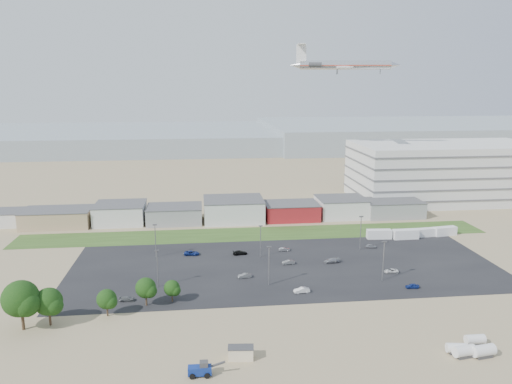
{
  "coord_description": "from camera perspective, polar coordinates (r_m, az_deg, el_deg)",
  "views": [
    {
      "loc": [
        -18.28,
        -111.56,
        50.45
      ],
      "look_at": [
        -3.01,
        22.0,
        21.29
      ],
      "focal_mm": 35.0,
      "sensor_mm": 36.0,
      "label": 1
    }
  ],
  "objects": [
    {
      "name": "box_trailer_b",
      "position": [
        173.73,
        16.73,
        -4.64
      ],
      "size": [
        8.45,
        2.77,
        3.15
      ],
      "primitive_type": null,
      "rotation": [
        0.0,
        0.0,
        0.02
      ],
      "color": "silver",
      "rests_on": "ground"
    },
    {
      "name": "airliner",
      "position": [
        210.49,
        10.14,
        14.1
      ],
      "size": [
        49.2,
        37.85,
        13.13
      ],
      "primitive_type": null,
      "rotation": [
        0.0,
        0.0,
        -0.18
      ],
      "color": "silver"
    },
    {
      "name": "tree_right",
      "position": [
        120.26,
        -12.48,
        -10.88
      ],
      "size": [
        5.1,
        5.1,
        7.65
      ],
      "primitive_type": null,
      "color": "black",
      "rests_on": "ground"
    },
    {
      "name": "ground",
      "position": [
        123.8,
        2.6,
        -11.83
      ],
      "size": [
        700.0,
        700.0,
        0.0
      ],
      "primitive_type": "plane",
      "color": "#94805E",
      "rests_on": "ground"
    },
    {
      "name": "parked_car_7",
      "position": [
        144.28,
        3.73,
        -8.01
      ],
      "size": [
        3.7,
        1.5,
        1.19
      ],
      "primitive_type": "imported",
      "rotation": [
        0.0,
        0.0,
        -1.5
      ],
      "color": "#595B5E",
      "rests_on": "ground"
    },
    {
      "name": "lightpole_front_l",
      "position": [
        129.77,
        -11.19,
        -8.57
      ],
      "size": [
        1.14,
        0.48,
        9.73
      ],
      "primitive_type": null,
      "color": "slate",
      "rests_on": "ground"
    },
    {
      "name": "storage_tank_sw",
      "position": [
        106.12,
        22.71,
        -16.41
      ],
      "size": [
        4.47,
        2.75,
        2.51
      ],
      "primitive_type": null,
      "rotation": [
        0.0,
        0.0,
        0.17
      ],
      "color": "silver",
      "rests_on": "ground"
    },
    {
      "name": "parked_car_6",
      "position": [
        151.73,
        -1.84,
        -6.94
      ],
      "size": [
        4.52,
        2.32,
        1.26
      ],
      "primitive_type": "imported",
      "rotation": [
        0.0,
        0.0,
        1.7
      ],
      "color": "black",
      "rests_on": "ground"
    },
    {
      "name": "parked_car_10",
      "position": [
        124.9,
        -14.51,
        -11.73
      ],
      "size": [
        3.81,
        1.67,
        1.09
      ],
      "primitive_type": "imported",
      "rotation": [
        0.0,
        0.0,
        1.53
      ],
      "color": "#595B5E",
      "rests_on": "ground"
    },
    {
      "name": "tree_far_left",
      "position": [
        116.61,
        -25.28,
        -11.35
      ],
      "size": [
        8.16,
        8.16,
        12.23
      ],
      "primitive_type": null,
      "color": "black",
      "rests_on": "ground"
    },
    {
      "name": "box_trailer_a",
      "position": [
        171.69,
        13.88,
        -4.69
      ],
      "size": [
        8.28,
        3.1,
        3.05
      ],
      "primitive_type": null,
      "rotation": [
        0.0,
        0.0,
        -0.07
      ],
      "color": "silver",
      "rests_on": "ground"
    },
    {
      "name": "parked_car_11",
      "position": [
        154.99,
        3.26,
        -6.56
      ],
      "size": [
        3.42,
        1.25,
        1.12
      ],
      "primitive_type": "imported",
      "rotation": [
        0.0,
        0.0,
        1.59
      ],
      "color": "#A5A5AA",
      "rests_on": "ground"
    },
    {
      "name": "telehandler",
      "position": [
        93.66,
        -6.45,
        -19.44
      ],
      "size": [
        6.7,
        2.38,
        2.77
      ],
      "primitive_type": null,
      "rotation": [
        0.0,
        0.0,
        -0.03
      ],
      "color": "navy",
      "rests_on": "ground"
    },
    {
      "name": "parked_car_12",
      "position": [
        146.69,
        8.63,
        -7.75
      ],
      "size": [
        4.66,
        2.28,
        1.31
      ],
      "primitive_type": "imported",
      "rotation": [
        0.0,
        0.0,
        -1.47
      ],
      "color": "#A5A5AA",
      "rests_on": "ground"
    },
    {
      "name": "box_trailer_c",
      "position": [
        178.9,
        19.0,
        -4.37
      ],
      "size": [
        7.59,
        3.11,
        2.77
      ],
      "primitive_type": null,
      "rotation": [
        0.0,
        0.0,
        0.11
      ],
      "color": "silver",
      "rests_on": "ground"
    },
    {
      "name": "grass_strip",
      "position": [
        172.14,
        -0.14,
        -4.8
      ],
      "size": [
        160.0,
        16.0,
        0.02
      ],
      "primitive_type": "cube",
      "color": "#2F491B",
      "rests_on": "ground"
    },
    {
      "name": "lightpole_back_l",
      "position": [
        151.12,
        -11.42,
        -5.5
      ],
      "size": [
        1.19,
        0.5,
        10.1
      ],
      "primitive_type": null,
      "color": "slate",
      "rests_on": "ground"
    },
    {
      "name": "storage_tank_ne",
      "position": [
        111.37,
        23.75,
        -15.15
      ],
      "size": [
        3.82,
        1.92,
        2.29
      ],
      "primitive_type": null,
      "rotation": [
        0.0,
        0.0,
        -0.0
      ],
      "color": "silver",
      "rests_on": "ground"
    },
    {
      "name": "parked_car_13",
      "position": [
        125.93,
        5.24,
        -11.11
      ],
      "size": [
        4.09,
        1.73,
        1.31
      ],
      "primitive_type": "imported",
      "rotation": [
        0.0,
        0.0,
        -1.48
      ],
      "color": "silver",
      "rests_on": "ground"
    },
    {
      "name": "parked_car_4",
      "position": [
        134.41,
        -1.31,
        -9.54
      ],
      "size": [
        3.75,
        1.65,
        1.2
      ],
      "primitive_type": "imported",
      "rotation": [
        0.0,
        0.0,
        -1.46
      ],
      "color": "#595B5E",
      "rests_on": "ground"
    },
    {
      "name": "lightpole_front_r",
      "position": [
        135.13,
        14.35,
        -7.65
      ],
      "size": [
        1.27,
        0.53,
        10.76
      ],
      "primitive_type": null,
      "color": "slate",
      "rests_on": "ground"
    },
    {
      "name": "lightpole_back_r",
      "position": [
        158.02,
        11.86,
        -4.61
      ],
      "size": [
        1.26,
        0.53,
        10.74
      ],
      "primitive_type": null,
      "color": "slate",
      "rests_on": "ground"
    },
    {
      "name": "hills_backdrop",
      "position": [
        432.97,
        1.26,
        6.14
      ],
      "size": [
        700.0,
        200.0,
        9.0
      ],
      "primitive_type": null,
      "color": "gray",
      "rests_on": "ground"
    },
    {
      "name": "parking_lot",
      "position": [
        142.81,
        3.32,
        -8.47
      ],
      "size": [
        120.0,
        50.0,
        0.01
      ],
      "primitive_type": "cube",
      "color": "black",
      "rests_on": "ground"
    },
    {
      "name": "parked_car_9",
      "position": [
        152.53,
        -7.36,
        -6.93
      ],
      "size": [
        4.74,
        2.43,
        1.28
      ],
      "primitive_type": "imported",
      "rotation": [
        0.0,
        0.0,
        1.5
      ],
      "color": "navy",
      "rests_on": "ground"
    },
    {
      "name": "portable_shed",
      "position": [
        98.09,
        -1.75,
        -17.9
      ],
      "size": [
        5.04,
        2.95,
        2.43
      ],
      "primitive_type": null,
      "rotation": [
        0.0,
        0.0,
        -0.09
      ],
      "color": "beige",
      "rests_on": "ground"
    },
    {
      "name": "parking_garage",
      "position": [
        236.29,
        20.87,
        2.19
      ],
      "size": [
        80.0,
        40.0,
        25.0
      ],
      "primitive_type": "cube",
      "color": "silver",
      "rests_on": "ground"
    },
    {
      "name": "storage_tank_se",
      "position": [
        107.54,
        24.56,
        -16.15
      ],
      "size": [
        4.65,
        2.82,
        2.62
      ],
      "primitive_type": null,
      "rotation": [
        0.0,
        0.0,
        0.15
      ],
      "color": "silver",
      "rests_on": "ground"
    },
    {
      "name": "lightpole_front_m",
      "position": [
        128.39,
        1.49,
        -8.43
      ],
      "size": [
        1.21,
        0.5,
        10.3
      ],
      "primitive_type": null,
      "color": "slate",
      "rests_on": "ground"
    },
    {
      "name": "parked_car_0",
      "position": [
        142.6,
        15.2,
        -8.7
      ],
      "size": [
        4.0,
        2.03,
        1.08
      ],
      "primitive_type": "imported",
      "rotation": [
        0.0,
        0.0,
        -1.63
      ],
      "color": "silver",
      "rests_on": "ground"
    },
    {
      "name": "parked_car_8",
      "position": [
        161.78,
        13.01,
        -6.04
      ],
      "size": [
        3.61,
        1.74,
        1.19
      ],
      "primitive_type": "imported",
      "rotation": [
        0.0,
        0.0,
        1.47
      ],
      "color": "#A5A5AA",
      "rests_on": "ground"
    },
    {
      "name": "tree_near",
      "position": [
        121.27,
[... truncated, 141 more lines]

